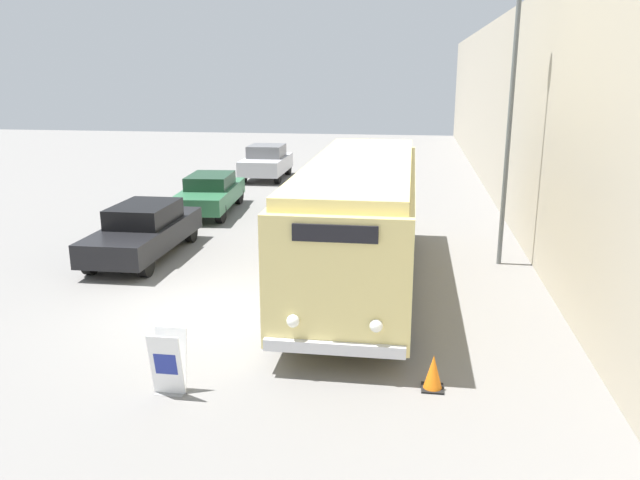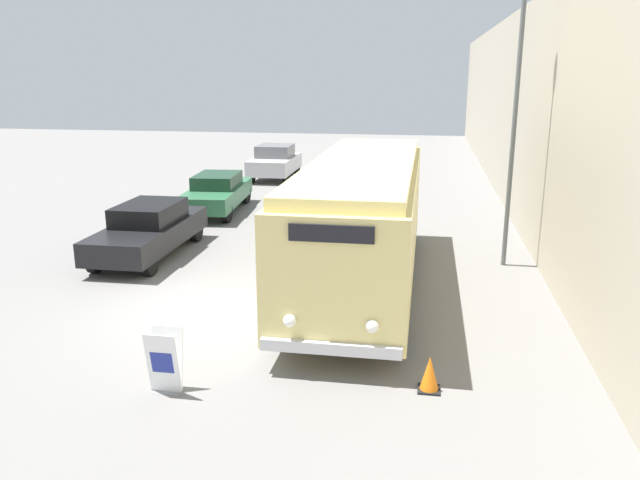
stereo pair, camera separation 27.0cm
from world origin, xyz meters
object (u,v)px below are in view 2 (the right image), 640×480
at_px(vintage_bus, 363,216).
at_px(streetlamp, 517,85).
at_px(parked_car_far, 275,162).
at_px(parked_car_near, 149,229).
at_px(parked_car_mid, 217,192).
at_px(sign_board, 165,362).
at_px(traffic_cone, 430,374).

bearing_deg(vintage_bus, streetlamp, 31.49).
height_order(streetlamp, parked_car_far, streetlamp).
distance_m(parked_car_near, parked_car_mid, 5.72).
xyz_separation_m(streetlamp, parked_car_near, (-9.65, -0.73, -3.90)).
height_order(sign_board, traffic_cone, sign_board).
xyz_separation_m(parked_car_mid, parked_car_far, (0.33, 7.60, 0.09)).
xyz_separation_m(vintage_bus, streetlamp, (3.57, 2.19, 2.95)).
bearing_deg(parked_car_far, parked_car_mid, -93.15).
relative_size(streetlamp, parked_car_far, 1.80).
height_order(parked_car_near, parked_car_far, parked_car_far).
bearing_deg(streetlamp, parked_car_near, -175.69).
relative_size(vintage_bus, parked_car_far, 2.46).
distance_m(vintage_bus, traffic_cone, 5.47).
bearing_deg(streetlamp, vintage_bus, -148.51).
bearing_deg(traffic_cone, vintage_bus, 107.86).
xyz_separation_m(parked_car_near, parked_car_far, (0.35, 13.33, 0.07)).
height_order(vintage_bus, parked_car_mid, vintage_bus).
xyz_separation_m(parked_car_near, traffic_cone, (7.71, -6.49, -0.46)).
relative_size(parked_car_near, traffic_cone, 8.03).
xyz_separation_m(sign_board, parked_car_near, (-3.55, 7.23, 0.24)).
bearing_deg(streetlamp, parked_car_far, 126.43).
relative_size(parked_car_near, parked_car_far, 1.18).
height_order(parked_car_far, traffic_cone, parked_car_far).
bearing_deg(traffic_cone, parked_car_mid, 122.16).
xyz_separation_m(vintage_bus, traffic_cone, (1.62, -5.03, -1.41)).
height_order(parked_car_near, parked_car_mid, parked_car_near).
distance_m(sign_board, streetlamp, 10.85).
height_order(parked_car_mid, traffic_cone, parked_car_mid).
bearing_deg(sign_board, parked_car_near, 116.13).
relative_size(streetlamp, traffic_cone, 12.30).
bearing_deg(vintage_bus, parked_car_mid, 130.15).
xyz_separation_m(parked_car_near, parked_car_mid, (0.03, 5.72, -0.02)).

